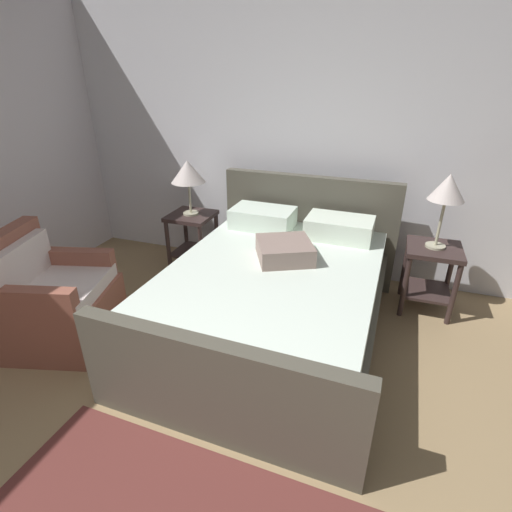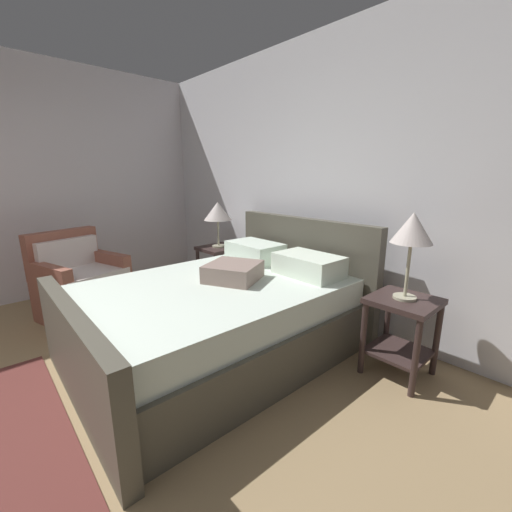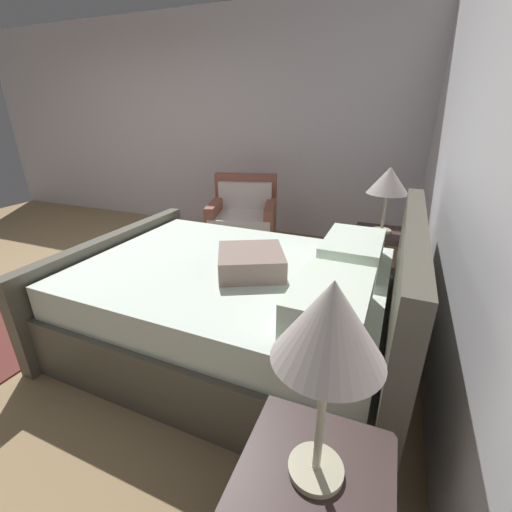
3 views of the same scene
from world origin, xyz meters
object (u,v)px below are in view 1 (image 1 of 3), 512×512
(table_lamp_right, at_px, (448,190))
(armchair, at_px, (53,301))
(nightstand_right, at_px, (430,268))
(nightstand_left, at_px, (192,232))
(table_lamp_left, at_px, (188,172))
(bed, at_px, (276,295))

(table_lamp_right, height_order, armchair, table_lamp_right)
(armchair, bearing_deg, table_lamp_right, 27.52)
(nightstand_right, xyz_separation_m, nightstand_left, (-2.32, 0.07, 0.00))
(table_lamp_right, distance_m, armchair, 3.17)
(nightstand_right, xyz_separation_m, table_lamp_left, (-2.32, 0.07, 0.63))
(armchair, bearing_deg, table_lamp_left, 74.63)
(nightstand_left, xyz_separation_m, armchair, (-0.41, -1.49, -0.06))
(nightstand_right, distance_m, table_lamp_right, 0.69)
(nightstand_right, height_order, armchair, armchair)
(nightstand_left, distance_m, armchair, 1.54)
(table_lamp_right, bearing_deg, bed, -146.69)
(nightstand_right, distance_m, table_lamp_left, 2.40)
(armchair, bearing_deg, nightstand_left, 74.63)
(bed, height_order, table_lamp_left, table_lamp_left)
(table_lamp_right, relative_size, table_lamp_left, 1.13)
(bed, xyz_separation_m, nightstand_right, (1.16, 0.76, 0.06))
(bed, distance_m, table_lamp_right, 1.58)
(table_lamp_right, height_order, nightstand_left, table_lamp_right)
(table_lamp_left, relative_size, armchair, 0.61)
(nightstand_right, relative_size, table_lamp_right, 0.97)
(armchair, bearing_deg, bed, 22.81)
(nightstand_left, relative_size, armchair, 0.67)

